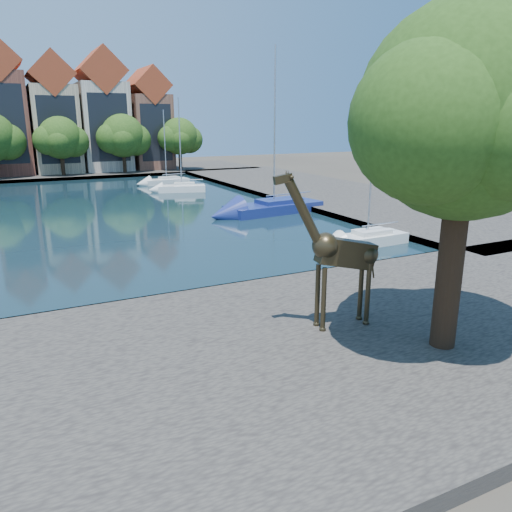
# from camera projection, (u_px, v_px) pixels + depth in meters

# --- Properties ---
(ground) EXTENTS (160.00, 160.00, 0.00)m
(ground) POSITION_uv_depth(u_px,v_px,m) (148.00, 307.00, 21.15)
(ground) COLOR #38332B
(ground) RESTS_ON ground
(water_basin) EXTENTS (38.00, 50.00, 0.08)m
(water_basin) POSITION_uv_depth(u_px,v_px,m) (74.00, 213.00, 41.85)
(water_basin) COLOR black
(water_basin) RESTS_ON ground
(near_quay) EXTENTS (50.00, 14.00, 0.50)m
(near_quay) POSITION_uv_depth(u_px,v_px,m) (208.00, 375.00, 15.04)
(near_quay) COLOR #46433D
(near_quay) RESTS_ON ground
(far_quay) EXTENTS (60.00, 16.00, 0.50)m
(far_quay) POSITION_uv_depth(u_px,v_px,m) (44.00, 174.00, 69.41)
(far_quay) COLOR #46433D
(far_quay) RESTS_ON ground
(right_quay) EXTENTS (14.00, 52.00, 0.50)m
(right_quay) POSITION_uv_depth(u_px,v_px,m) (324.00, 192.00, 52.52)
(right_quay) COLOR #46433D
(right_quay) RESTS_ON ground
(plane_tree) EXTENTS (8.32, 6.40, 10.62)m
(plane_tree) POSITION_uv_depth(u_px,v_px,m) (469.00, 120.00, 14.60)
(plane_tree) COLOR #332114
(plane_tree) RESTS_ON near_quay
(townhouse_center) EXTENTS (5.44, 9.18, 16.93)m
(townhouse_center) POSITION_uv_depth(u_px,v_px,m) (5.00, 113.00, 65.52)
(townhouse_center) COLOR brown
(townhouse_center) RESTS_ON far_quay
(townhouse_east_inner) EXTENTS (5.94, 9.18, 15.79)m
(townhouse_east_inner) POSITION_uv_depth(u_px,v_px,m) (54.00, 118.00, 68.27)
(townhouse_east_inner) COLOR tan
(townhouse_east_inner) RESTS_ON far_quay
(townhouse_east_mid) EXTENTS (6.43, 9.18, 16.65)m
(townhouse_east_mid) POSITION_uv_depth(u_px,v_px,m) (102.00, 116.00, 70.96)
(townhouse_east_mid) COLOR beige
(townhouse_east_mid) RESTS_ON far_quay
(townhouse_east_end) EXTENTS (5.44, 9.18, 14.43)m
(townhouse_east_end) POSITION_uv_depth(u_px,v_px,m) (148.00, 123.00, 74.01)
(townhouse_east_end) COLOR brown
(townhouse_east_end) RESTS_ON far_quay
(far_tree_mid_east) EXTENTS (7.02, 5.40, 7.52)m
(far_tree_mid_east) POSITION_uv_depth(u_px,v_px,m) (61.00, 139.00, 64.26)
(far_tree_mid_east) COLOR #332114
(far_tree_mid_east) RESTS_ON far_quay
(far_tree_east) EXTENTS (7.54, 5.80, 7.84)m
(far_tree_east) POSITION_uv_depth(u_px,v_px,m) (124.00, 137.00, 67.67)
(far_tree_east) COLOR #332114
(far_tree_east) RESTS_ON far_quay
(far_tree_far_east) EXTENTS (6.76, 5.20, 7.36)m
(far_tree_far_east) POSITION_uv_depth(u_px,v_px,m) (180.00, 137.00, 71.14)
(far_tree_far_east) COLOR #332114
(far_tree_far_east) RESTS_ON far_quay
(giraffe_statue) EXTENTS (3.88, 0.90, 5.53)m
(giraffe_statue) POSITION_uv_depth(u_px,v_px,m) (338.00, 253.00, 17.26)
(giraffe_statue) COLOR #312918
(giraffe_statue) RESTS_ON near_quay
(sailboat_right_a) EXTENTS (5.26, 2.00, 9.65)m
(sailboat_right_a) POSITION_uv_depth(u_px,v_px,m) (368.00, 237.00, 31.07)
(sailboat_right_a) COLOR silver
(sailboat_right_a) RESTS_ON water_basin
(sailboat_right_b) EXTENTS (8.68, 3.98, 13.13)m
(sailboat_right_b) POSITION_uv_depth(u_px,v_px,m) (274.00, 205.00, 41.65)
(sailboat_right_b) COLOR navy
(sailboat_right_b) RESTS_ON water_basin
(sailboat_right_c) EXTENTS (5.22, 3.05, 9.73)m
(sailboat_right_c) POSITION_uv_depth(u_px,v_px,m) (182.00, 187.00, 53.60)
(sailboat_right_c) COLOR white
(sailboat_right_c) RESTS_ON water_basin
(sailboat_right_d) EXTENTS (5.37, 2.33, 8.60)m
(sailboat_right_d) POSITION_uv_depth(u_px,v_px,m) (167.00, 180.00, 59.88)
(sailboat_right_d) COLOR silver
(sailboat_right_d) RESTS_ON water_basin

